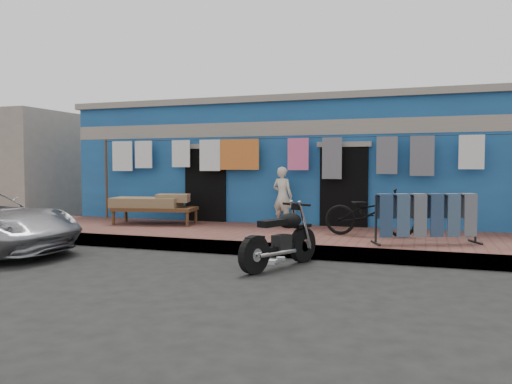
# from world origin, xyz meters

# --- Properties ---
(ground) EXTENTS (80.00, 80.00, 0.00)m
(ground) POSITION_xyz_m (0.00, 0.00, 0.00)
(ground) COLOR black
(ground) RESTS_ON ground
(sidewalk) EXTENTS (28.00, 3.00, 0.25)m
(sidewalk) POSITION_xyz_m (0.00, 3.00, 0.12)
(sidewalk) COLOR brown
(sidewalk) RESTS_ON ground
(curb) EXTENTS (28.00, 0.10, 0.25)m
(curb) POSITION_xyz_m (0.00, 1.55, 0.12)
(curb) COLOR gray
(curb) RESTS_ON ground
(building) EXTENTS (12.20, 5.20, 3.36)m
(building) POSITION_xyz_m (-0.00, 6.99, 1.69)
(building) COLOR navy
(building) RESTS_ON ground
(neighbor_left) EXTENTS (6.00, 5.00, 3.40)m
(neighbor_left) POSITION_xyz_m (-11.00, 7.00, 1.70)
(neighbor_left) COLOR #9E9384
(neighbor_left) RESTS_ON ground
(clothesline) EXTENTS (10.06, 0.06, 2.10)m
(clothesline) POSITION_xyz_m (-0.39, 4.25, 1.83)
(clothesline) COLOR brown
(clothesline) RESTS_ON sidewalk
(seated_person) EXTENTS (0.57, 0.45, 1.38)m
(seated_person) POSITION_xyz_m (-0.09, 4.19, 0.94)
(seated_person) COLOR beige
(seated_person) RESTS_ON sidewalk
(bicycle) EXTENTS (1.79, 0.63, 1.15)m
(bicycle) POSITION_xyz_m (2.05, 3.07, 0.83)
(bicycle) COLOR black
(bicycle) RESTS_ON sidewalk
(motorcycle) EXTENTS (1.68, 1.98, 1.03)m
(motorcycle) POSITION_xyz_m (0.87, 0.64, 0.51)
(motorcycle) COLOR black
(motorcycle) RESTS_ON ground
(charpoy) EXTENTS (2.39, 1.69, 0.69)m
(charpoy) POSITION_xyz_m (-3.09, 3.50, 0.60)
(charpoy) COLOR brown
(charpoy) RESTS_ON sidewalk
(jeans_rack) EXTENTS (2.23, 1.78, 0.93)m
(jeans_rack) POSITION_xyz_m (3.11, 2.38, 0.72)
(jeans_rack) COLOR black
(jeans_rack) RESTS_ON sidewalk
(litter_a) EXTENTS (0.22, 0.19, 0.08)m
(litter_a) POSITION_xyz_m (0.41, 1.20, 0.04)
(litter_a) COLOR silver
(litter_a) RESTS_ON ground
(litter_b) EXTENTS (0.17, 0.16, 0.07)m
(litter_b) POSITION_xyz_m (0.73, 1.20, 0.03)
(litter_b) COLOR silver
(litter_b) RESTS_ON ground
(litter_c) EXTENTS (0.14, 0.17, 0.07)m
(litter_c) POSITION_xyz_m (0.67, 0.90, 0.03)
(litter_c) COLOR silver
(litter_c) RESTS_ON ground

